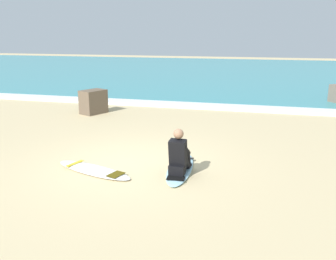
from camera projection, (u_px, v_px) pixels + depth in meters
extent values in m
plane|color=#CCB584|center=(129.00, 165.00, 8.32)|extent=(80.00, 80.00, 0.00)
cube|color=teal|center=(227.00, 72.00, 27.66)|extent=(80.00, 28.00, 0.10)
cube|color=white|center=(191.00, 105.00, 14.86)|extent=(80.00, 0.90, 0.11)
ellipsoid|color=#9ED1E5|center=(180.00, 168.00, 8.01)|extent=(0.71, 2.12, 0.07)
cube|color=black|center=(184.00, 158.00, 8.56)|extent=(0.49, 0.14, 0.01)
cube|color=black|center=(176.00, 178.00, 7.37)|extent=(0.38, 0.27, 0.01)
cube|color=black|center=(177.00, 169.00, 7.55)|extent=(0.33, 0.28, 0.20)
cylinder|color=black|center=(175.00, 159.00, 7.71)|extent=(0.17, 0.41, 0.43)
cylinder|color=black|center=(177.00, 157.00, 7.91)|extent=(0.13, 0.26, 0.42)
cube|color=black|center=(178.00, 165.00, 8.03)|extent=(0.11, 0.22, 0.05)
cylinder|color=black|center=(184.00, 160.00, 7.65)|extent=(0.17, 0.41, 0.43)
cylinder|color=black|center=(188.00, 158.00, 7.84)|extent=(0.13, 0.26, 0.42)
cube|color=black|center=(189.00, 166.00, 7.96)|extent=(0.11, 0.22, 0.05)
cube|color=black|center=(178.00, 153.00, 7.50)|extent=(0.35, 0.31, 0.57)
sphere|color=#A37556|center=(179.00, 134.00, 7.42)|extent=(0.21, 0.21, 0.21)
cylinder|color=black|center=(174.00, 149.00, 7.67)|extent=(0.11, 0.40, 0.31)
cylinder|color=black|center=(187.00, 150.00, 7.59)|extent=(0.11, 0.40, 0.31)
ellipsoid|color=white|center=(93.00, 170.00, 7.91)|extent=(2.07, 1.13, 0.07)
cube|color=gold|center=(75.00, 163.00, 8.20)|extent=(0.25, 0.49, 0.01)
cube|color=#4C400C|center=(116.00, 174.00, 7.56)|extent=(0.34, 0.42, 0.01)
cube|color=brown|center=(93.00, 102.00, 13.55)|extent=(0.92, 1.07, 0.87)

